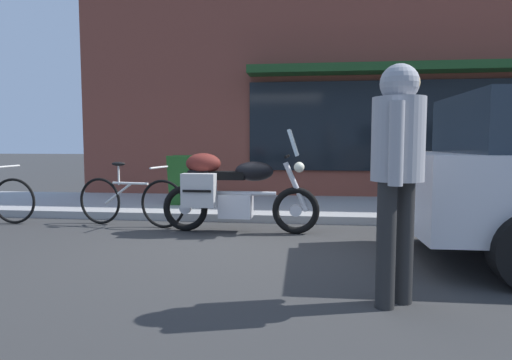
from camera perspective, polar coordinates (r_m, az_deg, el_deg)
ground_plane at (r=5.41m, az=-3.02°, el=-8.12°), size 80.00×80.00×0.00m
touring_motorcycle at (r=5.90m, az=-3.47°, el=-1.11°), size 2.15×0.65×1.39m
parked_bicycle at (r=6.65m, az=-16.05°, el=-2.55°), size 1.73×0.49×0.94m
pedestrian_walking at (r=3.36m, az=17.98°, el=3.16°), size 0.46×0.55×1.78m
sandwich_board_sign at (r=7.77m, az=-9.20°, el=-0.03°), size 0.55×0.40×0.87m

